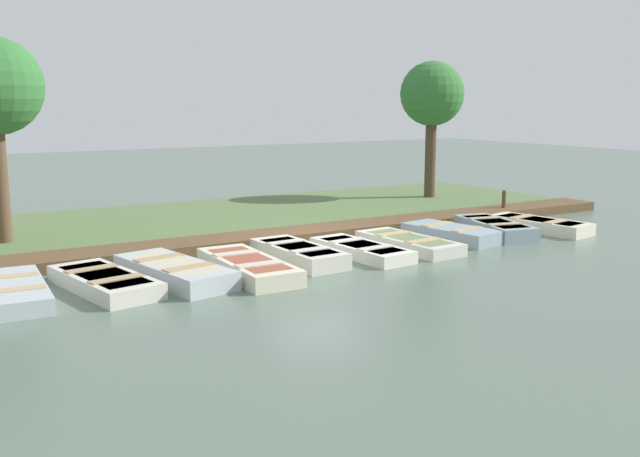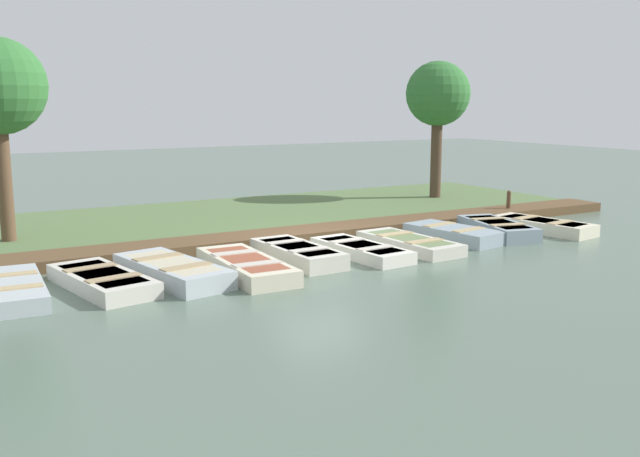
{
  "view_description": "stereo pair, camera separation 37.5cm",
  "coord_description": "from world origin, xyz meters",
  "px_view_note": "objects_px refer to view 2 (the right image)",
  "views": [
    {
      "loc": [
        15.83,
        -9.54,
        3.83
      ],
      "look_at": [
        0.77,
        -0.43,
        0.65
      ],
      "focal_mm": 40.0,
      "sensor_mm": 36.0,
      "label": 1
    },
    {
      "loc": [
        16.03,
        -9.22,
        3.83
      ],
      "look_at": [
        0.77,
        -0.43,
        0.65
      ],
      "focal_mm": 40.0,
      "sensor_mm": 36.0,
      "label": 2
    }
  ],
  "objects_px": {
    "rowboat_0": "(14,289)",
    "rowboat_9": "(543,226)",
    "rowboat_8": "(497,228)",
    "park_tree_left": "(438,96)",
    "rowboat_4": "(298,253)",
    "rowboat_7": "(454,233)",
    "mooring_post_far": "(509,203)",
    "rowboat_1": "(102,280)",
    "rowboat_3": "(246,266)",
    "rowboat_5": "(361,250)",
    "rowboat_6": "(409,243)",
    "rowboat_2": "(172,271)"
  },
  "relations": [
    {
      "from": "rowboat_5",
      "to": "park_tree_left",
      "type": "height_order",
      "value": "park_tree_left"
    },
    {
      "from": "rowboat_0",
      "to": "rowboat_8",
      "type": "bearing_deg",
      "value": 93.79
    },
    {
      "from": "rowboat_5",
      "to": "rowboat_9",
      "type": "height_order",
      "value": "rowboat_9"
    },
    {
      "from": "rowboat_1",
      "to": "park_tree_left",
      "type": "bearing_deg",
      "value": 105.22
    },
    {
      "from": "rowboat_5",
      "to": "rowboat_6",
      "type": "bearing_deg",
      "value": 88.34
    },
    {
      "from": "rowboat_1",
      "to": "rowboat_4",
      "type": "relative_size",
      "value": 1.09
    },
    {
      "from": "rowboat_4",
      "to": "park_tree_left",
      "type": "height_order",
      "value": "park_tree_left"
    },
    {
      "from": "rowboat_1",
      "to": "rowboat_8",
      "type": "relative_size",
      "value": 1.05
    },
    {
      "from": "rowboat_0",
      "to": "mooring_post_far",
      "type": "bearing_deg",
      "value": 102.11
    },
    {
      "from": "rowboat_1",
      "to": "rowboat_3",
      "type": "height_order",
      "value": "rowboat_3"
    },
    {
      "from": "rowboat_0",
      "to": "rowboat_9",
      "type": "xyz_separation_m",
      "value": [
        0.11,
        14.48,
        0.01
      ]
    },
    {
      "from": "mooring_post_far",
      "to": "rowboat_5",
      "type": "bearing_deg",
      "value": -70.61
    },
    {
      "from": "rowboat_1",
      "to": "rowboat_7",
      "type": "distance_m",
      "value": 9.66
    },
    {
      "from": "rowboat_9",
      "to": "park_tree_left",
      "type": "relative_size",
      "value": 0.6
    },
    {
      "from": "rowboat_5",
      "to": "rowboat_9",
      "type": "relative_size",
      "value": 0.96
    },
    {
      "from": "mooring_post_far",
      "to": "park_tree_left",
      "type": "relative_size",
      "value": 0.17
    },
    {
      "from": "rowboat_4",
      "to": "park_tree_left",
      "type": "bearing_deg",
      "value": 122.33
    },
    {
      "from": "rowboat_0",
      "to": "rowboat_4",
      "type": "height_order",
      "value": "rowboat_4"
    },
    {
      "from": "rowboat_6",
      "to": "park_tree_left",
      "type": "distance_m",
      "value": 10.01
    },
    {
      "from": "rowboat_3",
      "to": "rowboat_5",
      "type": "xyz_separation_m",
      "value": [
        -0.28,
        3.24,
        -0.03
      ]
    },
    {
      "from": "rowboat_6",
      "to": "mooring_post_far",
      "type": "bearing_deg",
      "value": 109.55
    },
    {
      "from": "rowboat_8",
      "to": "park_tree_left",
      "type": "bearing_deg",
      "value": 168.92
    },
    {
      "from": "rowboat_7",
      "to": "rowboat_3",
      "type": "bearing_deg",
      "value": -93.08
    },
    {
      "from": "rowboat_4",
      "to": "mooring_post_far",
      "type": "relative_size",
      "value": 3.33
    },
    {
      "from": "rowboat_7",
      "to": "rowboat_8",
      "type": "distance_m",
      "value": 1.57
    },
    {
      "from": "rowboat_7",
      "to": "park_tree_left",
      "type": "distance_m",
      "value": 8.72
    },
    {
      "from": "rowboat_9",
      "to": "rowboat_1",
      "type": "bearing_deg",
      "value": -99.26
    },
    {
      "from": "mooring_post_far",
      "to": "park_tree_left",
      "type": "bearing_deg",
      "value": 176.22
    },
    {
      "from": "rowboat_0",
      "to": "rowboat_3",
      "type": "bearing_deg",
      "value": 86.85
    },
    {
      "from": "rowboat_0",
      "to": "rowboat_7",
      "type": "relative_size",
      "value": 1.06
    },
    {
      "from": "rowboat_8",
      "to": "mooring_post_far",
      "type": "relative_size",
      "value": 3.45
    },
    {
      "from": "rowboat_8",
      "to": "rowboat_9",
      "type": "distance_m",
      "value": 1.6
    },
    {
      "from": "rowboat_1",
      "to": "mooring_post_far",
      "type": "relative_size",
      "value": 3.63
    },
    {
      "from": "rowboat_3",
      "to": "rowboat_9",
      "type": "xyz_separation_m",
      "value": [
        -0.43,
        9.73,
        -0.01
      ]
    },
    {
      "from": "rowboat_2",
      "to": "rowboat_3",
      "type": "bearing_deg",
      "value": 68.66
    },
    {
      "from": "rowboat_7",
      "to": "rowboat_8",
      "type": "relative_size",
      "value": 0.95
    },
    {
      "from": "rowboat_7",
      "to": "rowboat_8",
      "type": "xyz_separation_m",
      "value": [
        0.06,
        1.57,
        0.02
      ]
    },
    {
      "from": "rowboat_0",
      "to": "rowboat_4",
      "type": "xyz_separation_m",
      "value": [
        -0.0,
        6.33,
        0.03
      ]
    },
    {
      "from": "rowboat_5",
      "to": "rowboat_1",
      "type": "bearing_deg",
      "value": -95.38
    },
    {
      "from": "rowboat_9",
      "to": "rowboat_0",
      "type": "bearing_deg",
      "value": -100.06
    },
    {
      "from": "park_tree_left",
      "to": "rowboat_0",
      "type": "bearing_deg",
      "value": -67.42
    },
    {
      "from": "rowboat_4",
      "to": "rowboat_5",
      "type": "xyz_separation_m",
      "value": [
        0.25,
        1.66,
        -0.05
      ]
    },
    {
      "from": "mooring_post_far",
      "to": "rowboat_0",
      "type": "bearing_deg",
      "value": -81.15
    },
    {
      "from": "rowboat_6",
      "to": "rowboat_4",
      "type": "bearing_deg",
      "value": -96.57
    },
    {
      "from": "rowboat_4",
      "to": "rowboat_9",
      "type": "height_order",
      "value": "rowboat_4"
    },
    {
      "from": "rowboat_3",
      "to": "rowboat_8",
      "type": "bearing_deg",
      "value": 95.99
    },
    {
      "from": "rowboat_2",
      "to": "park_tree_left",
      "type": "xyz_separation_m",
      "value": [
        -6.83,
        12.72,
        3.76
      ]
    },
    {
      "from": "rowboat_3",
      "to": "rowboat_8",
      "type": "xyz_separation_m",
      "value": [
        -0.65,
        8.15,
        0.02
      ]
    },
    {
      "from": "rowboat_2",
      "to": "rowboat_3",
      "type": "xyz_separation_m",
      "value": [
        0.3,
        1.6,
        -0.02
      ]
    },
    {
      "from": "rowboat_1",
      "to": "rowboat_6",
      "type": "xyz_separation_m",
      "value": [
        -0.03,
        7.87,
        -0.01
      ]
    }
  ]
}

